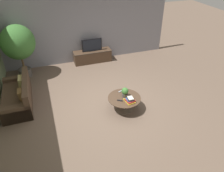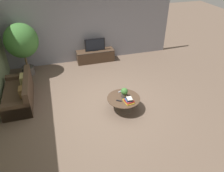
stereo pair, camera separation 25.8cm
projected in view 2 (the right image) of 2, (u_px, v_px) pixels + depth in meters
name	position (u px, v px, depth m)	size (l,w,h in m)	color
ground_plane	(106.00, 102.00, 7.08)	(24.00, 24.00, 0.00)	brown
back_wall_stone	(85.00, 26.00, 8.88)	(7.40, 0.12, 3.00)	gray
media_console	(95.00, 56.00, 9.37)	(1.61, 0.50, 0.51)	#473323
television	(95.00, 45.00, 9.09)	(0.84, 0.13, 0.52)	black
coffee_table	(124.00, 102.00, 6.59)	(0.99, 0.99, 0.44)	#756656
couch_by_wall	(20.00, 94.00, 6.94)	(0.84, 1.88, 0.84)	#4C3828
potted_palm_tall	(22.00, 42.00, 7.85)	(1.19, 1.19, 2.01)	#514C47
potted_plant_tabletop	(124.00, 92.00, 6.49)	(0.21, 0.21, 0.30)	#514C47
book_stack	(129.00, 100.00, 6.32)	(0.29, 0.35, 0.15)	gold
remote_black	(119.00, 101.00, 6.39)	(0.04, 0.16, 0.02)	black
remote_silver	(120.00, 91.00, 6.79)	(0.04, 0.16, 0.02)	gray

